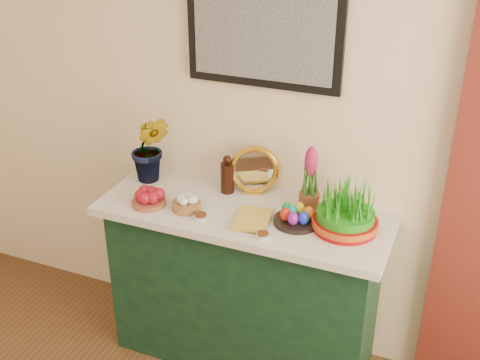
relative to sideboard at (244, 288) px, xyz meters
The scene contains 13 objects.
sideboard is the anchor object (origin of this frame).
tablecloth 0.45m from the sideboard, ahead, with size 1.40×0.55×0.04m, color silver.
hyacinth_green 0.90m from the sideboard, 169.59° to the left, with size 0.24×0.20×0.48m, color #2D671E.
apple_bowl 0.68m from the sideboard, 163.13° to the right, with size 0.18×0.18×0.08m.
garlic_basket 0.57m from the sideboard, 157.23° to the right, with size 0.18×0.18×0.08m.
vinegar_cruet 0.59m from the sideboard, 137.24° to the left, with size 0.07×0.07×0.20m.
mirror 0.61m from the sideboard, 96.01° to the left, with size 0.25×0.14×0.25m.
book 0.49m from the sideboard, 91.13° to the right, with size 0.14×0.21×0.03m, color gold.
spice_dish_left 0.53m from the sideboard, 133.60° to the right, with size 0.07×0.07×0.03m.
spice_dish_right 0.54m from the sideboard, 49.28° to the right, with size 0.06×0.06×0.03m.
egg_plate 0.57m from the sideboard, ahead, with size 0.23×0.23×0.09m.
hyacinth_pink 0.68m from the sideboard, 25.00° to the left, with size 0.10×0.10×0.32m.
wheatgrass_sabzeh 0.75m from the sideboard, ahead, with size 0.30×0.30×0.24m.
Camera 1 is at (0.86, -0.29, 2.32)m, focal length 45.00 mm.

